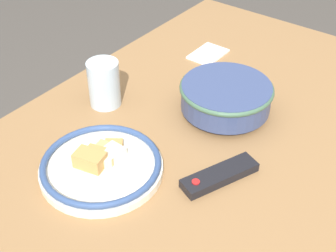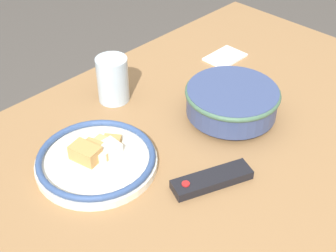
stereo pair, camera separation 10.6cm
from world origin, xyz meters
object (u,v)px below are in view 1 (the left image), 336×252
object	(u,v)px
drinking_glass	(104,84)
noodle_bowl	(226,96)
tv_remote	(220,175)
food_plate	(101,165)

from	to	relation	value
drinking_glass	noodle_bowl	bearing A→B (deg)	119.98
tv_remote	drinking_glass	bearing A→B (deg)	13.62
noodle_bowl	drinking_glass	distance (m)	0.30
tv_remote	drinking_glass	distance (m)	0.39
noodle_bowl	tv_remote	xyz separation A→B (m)	(0.21, 0.12, -0.04)
noodle_bowl	tv_remote	size ratio (longest dim) A/B	1.29
tv_remote	food_plate	bearing A→B (deg)	54.15
noodle_bowl	drinking_glass	bearing A→B (deg)	-60.02
noodle_bowl	tv_remote	world-z (taller)	noodle_bowl
tv_remote	drinking_glass	xyz separation A→B (m)	(-0.06, -0.38, 0.05)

